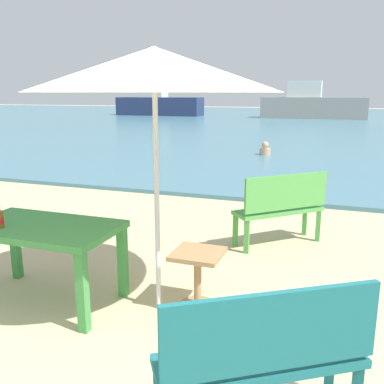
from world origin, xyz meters
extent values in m
plane|color=#C6B287|center=(0.00, 0.00, 0.00)|extent=(120.00, 120.00, 0.00)
cube|color=teal|center=(0.00, 30.00, 0.04)|extent=(120.00, 50.00, 0.08)
cube|color=#3D8C42|center=(-1.27, 0.64, 0.73)|extent=(1.40, 0.80, 0.06)
cube|color=#3D8C42|center=(-0.63, 0.30, 0.35)|extent=(0.08, 0.08, 0.70)
cube|color=#3D8C42|center=(-1.91, 0.98, 0.35)|extent=(0.08, 0.08, 0.70)
cube|color=#3D8C42|center=(-0.63, 0.98, 0.35)|extent=(0.08, 0.08, 0.70)
cylinder|color=brown|center=(-1.55, 0.45, 0.84)|extent=(0.06, 0.06, 0.16)
cylinder|color=red|center=(-1.55, 0.45, 0.83)|extent=(0.07, 0.07, 0.05)
cylinder|color=silver|center=(-0.21, 0.87, 1.15)|extent=(0.04, 0.04, 2.30)
cone|color=beige|center=(-0.21, 0.87, 2.12)|extent=(2.10, 2.10, 0.36)
cube|color=#9E7A51|center=(0.12, 1.02, 0.52)|extent=(0.44, 0.44, 0.04)
cylinder|color=#9E7A51|center=(0.12, 1.02, 0.25)|extent=(0.07, 0.07, 0.50)
cylinder|color=#9E7A51|center=(0.12, 1.02, 0.01)|extent=(0.32, 0.32, 0.03)
cube|color=#196066|center=(0.93, -0.26, 0.45)|extent=(1.20, 0.96, 0.05)
cube|color=#196066|center=(1.01, -0.40, 0.73)|extent=(1.03, 0.69, 0.44)
cube|color=#196066|center=(1.31, 0.15, 0.21)|extent=(0.06, 0.06, 0.42)
cube|color=#4C9E47|center=(0.56, 2.98, 0.45)|extent=(1.12, 1.08, 0.05)
cube|color=#4C9E47|center=(0.67, 2.87, 0.73)|extent=(0.90, 0.85, 0.44)
cube|color=#4C9E47|center=(0.87, 3.46, 0.21)|extent=(0.06, 0.06, 0.42)
cube|color=#4C9E47|center=(0.06, 2.71, 0.21)|extent=(0.06, 0.06, 0.42)
cube|color=#4C9E47|center=(1.06, 3.26, 0.21)|extent=(0.06, 0.06, 0.42)
cube|color=#4C9E47|center=(0.25, 2.51, 0.21)|extent=(0.06, 0.06, 0.42)
cylinder|color=tan|center=(-0.95, 10.66, 0.18)|extent=(0.34, 0.34, 0.20)
sphere|color=tan|center=(-0.95, 10.66, 0.39)|extent=(0.21, 0.21, 0.21)
cube|color=navy|center=(-13.79, 31.83, 0.84)|extent=(7.43, 2.03, 1.52)
cube|color=silver|center=(-14.46, 31.83, 2.19)|extent=(2.36, 1.52, 1.18)
cube|color=gray|center=(-0.96, 31.48, 0.87)|extent=(7.68, 2.09, 1.57)
cube|color=silver|center=(-1.66, 31.48, 2.26)|extent=(2.44, 1.57, 1.22)
camera|label=1|loc=(1.27, -2.40, 1.93)|focal=39.74mm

